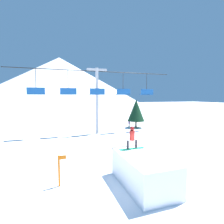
% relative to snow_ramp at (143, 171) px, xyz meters
% --- Properties ---
extents(ground_plane, '(220.00, 220.00, 0.00)m').
position_rel_snow_ramp_xyz_m(ground_plane, '(-0.42, -0.25, -0.77)').
color(ground_plane, white).
extents(mountain_ridge, '(83.53, 83.53, 23.19)m').
position_rel_snow_ramp_xyz_m(mountain_ridge, '(-0.42, 82.41, 10.82)').
color(mountain_ridge, silver).
rests_on(mountain_ridge, ground_plane).
extents(snow_ramp, '(2.07, 3.78, 1.54)m').
position_rel_snow_ramp_xyz_m(snow_ramp, '(0.00, 0.00, 0.00)').
color(snow_ramp, white).
rests_on(snow_ramp, ground_plane).
extents(snowboarder, '(1.50, 0.29, 1.31)m').
position_rel_snow_ramp_xyz_m(snowboarder, '(-0.06, 1.22, 1.42)').
color(snowboarder, '#1E9E6B').
rests_on(snowboarder, snow_ramp).
extents(chairlift, '(19.76, 0.44, 7.88)m').
position_rel_snow_ramp_xyz_m(chairlift, '(0.86, 12.84, 4.05)').
color(chairlift, '#B2B2B7').
rests_on(chairlift, ground_plane).
extents(pine_tree_near, '(2.43, 2.43, 4.08)m').
position_rel_snow_ramp_xyz_m(pine_tree_near, '(7.13, 14.93, 1.75)').
color(pine_tree_near, '#4C3823').
rests_on(pine_tree_near, ground_plane).
extents(trail_marker, '(0.41, 0.10, 1.59)m').
position_rel_snow_ramp_xyz_m(trail_marker, '(-4.04, 1.29, 0.08)').
color(trail_marker, orange).
rests_on(trail_marker, ground_plane).
extents(distant_skier, '(0.24, 0.24, 1.23)m').
position_rel_snow_ramp_xyz_m(distant_skier, '(6.57, 16.07, -0.10)').
color(distant_skier, black).
rests_on(distant_skier, ground_plane).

